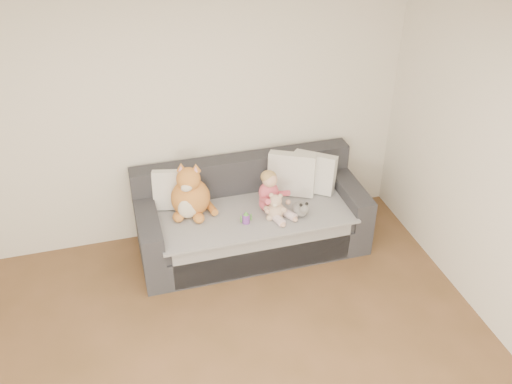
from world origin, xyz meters
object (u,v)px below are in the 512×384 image
sippy_cup (246,217)px  plush_cat (190,195)px  sofa (251,219)px  toddler (271,195)px  teddy_bear (275,208)px

sippy_cup → plush_cat: bearing=147.8°
sofa → toddler: toddler is taller
sofa → sippy_cup: 0.37m
toddler → teddy_bear: size_ratio=1.59×
sofa → plush_cat: plush_cat is taller
plush_cat → sippy_cup: (0.46, -0.29, -0.14)m
sippy_cup → teddy_bear: bearing=1.0°
sippy_cup → sofa: bearing=66.1°
sofa → plush_cat: (-0.58, 0.03, 0.37)m
toddler → teddy_bear: bearing=-108.0°
toddler → teddy_bear: toddler is taller
sofa → toddler: bearing=-39.9°
toddler → plush_cat: (-0.74, 0.16, 0.03)m
plush_cat → sippy_cup: size_ratio=4.54×
plush_cat → teddy_bear: size_ratio=2.06×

